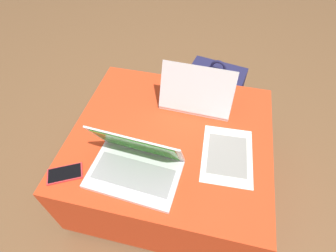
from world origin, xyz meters
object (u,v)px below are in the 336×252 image
(laptop_near, at_px, (135,164))
(laptop_far, at_px, (197,95))
(cell_phone, at_px, (65,174))
(backpack, at_px, (213,97))
(paper_sheet, at_px, (227,155))

(laptop_near, height_order, laptop_far, laptop_far)
(cell_phone, relative_size, backpack, 0.32)
(laptop_far, distance_m, paper_sheet, 0.34)
(backpack, xyz_separation_m, paper_sheet, (0.10, -0.59, 0.23))
(laptop_near, bearing_deg, cell_phone, -159.53)
(laptop_near, height_order, backpack, laptop_near)
(laptop_far, xyz_separation_m, paper_sheet, (0.18, -0.28, -0.05))
(cell_phone, xyz_separation_m, backpack, (0.53, 0.83, -0.23))
(backpack, bearing_deg, laptop_near, 82.11)
(paper_sheet, bearing_deg, backpack, 96.52)
(laptop_far, bearing_deg, paper_sheet, 124.13)
(laptop_near, distance_m, paper_sheet, 0.39)
(laptop_far, height_order, cell_phone, laptop_far)
(laptop_far, relative_size, cell_phone, 2.22)
(laptop_near, height_order, paper_sheet, laptop_near)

